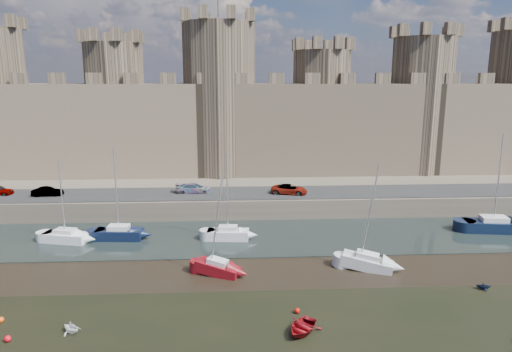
% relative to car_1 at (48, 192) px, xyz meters
% --- Properties ---
extents(water_channel, '(160.00, 12.00, 0.08)m').
position_rel_car_1_xyz_m(water_channel, '(19.78, -9.76, -3.08)').
color(water_channel, black).
rests_on(water_channel, ground).
extents(quay, '(160.00, 60.00, 2.50)m').
position_rel_car_1_xyz_m(quay, '(19.78, 26.24, -1.87)').
color(quay, '#4C443A').
rests_on(quay, ground).
extents(road, '(160.00, 7.00, 0.10)m').
position_rel_car_1_xyz_m(road, '(19.78, 0.24, -0.57)').
color(road, black).
rests_on(road, quay).
extents(castle, '(108.50, 11.00, 29.00)m').
position_rel_car_1_xyz_m(castle, '(19.14, 14.24, 8.55)').
color(castle, '#42382B').
rests_on(castle, quay).
extents(car_1, '(3.82, 1.52, 1.24)m').
position_rel_car_1_xyz_m(car_1, '(0.00, 0.00, 0.00)').
color(car_1, gray).
rests_on(car_1, quay).
extents(car_2, '(4.64, 1.98, 1.33)m').
position_rel_car_1_xyz_m(car_2, '(18.58, 0.72, 0.05)').
color(car_2, gray).
rests_on(car_2, quay).
extents(car_3, '(5.08, 3.28, 1.30)m').
position_rel_car_1_xyz_m(car_3, '(31.08, -0.48, 0.03)').
color(car_3, gray).
rests_on(car_3, quay).
extents(sailboat_0, '(5.16, 2.95, 9.08)m').
position_rel_car_1_xyz_m(sailboat_0, '(5.64, -10.28, -2.39)').
color(sailboat_0, white).
rests_on(sailboat_0, ground).
extents(sailboat_1, '(5.17, 2.31, 10.11)m').
position_rel_car_1_xyz_m(sailboat_1, '(11.22, -9.74, -2.32)').
color(sailboat_1, black).
rests_on(sailboat_1, ground).
extents(sailboat_2, '(4.65, 2.16, 9.73)m').
position_rel_car_1_xyz_m(sailboat_2, '(23.12, -10.41, -2.33)').
color(sailboat_2, silver).
rests_on(sailboat_2, ground).
extents(sailboat_3, '(6.71, 3.39, 11.25)m').
position_rel_car_1_xyz_m(sailboat_3, '(53.62, -9.30, -2.27)').
color(sailboat_3, black).
rests_on(sailboat_3, ground).
extents(sailboat_4, '(4.29, 2.97, 9.34)m').
position_rel_car_1_xyz_m(sailboat_4, '(22.29, -19.34, -2.42)').
color(sailboat_4, maroon).
rests_on(sailboat_4, ground).
extents(sailboat_5, '(4.97, 3.33, 9.99)m').
position_rel_car_1_xyz_m(sailboat_5, '(36.11, -18.83, -2.39)').
color(sailboat_5, silver).
rests_on(sailboat_5, ground).
extents(dinghy_3, '(2.00, 1.95, 0.80)m').
position_rel_car_1_xyz_m(dinghy_3, '(12.36, -28.47, -2.72)').
color(dinghy_3, white).
rests_on(dinghy_3, ground).
extents(dinghy_4, '(3.62, 3.90, 0.66)m').
position_rel_car_1_xyz_m(dinghy_4, '(28.44, -29.29, -2.79)').
color(dinghy_4, maroon).
rests_on(dinghy_4, ground).
extents(dinghy_7, '(1.38, 1.25, 0.64)m').
position_rel_car_1_xyz_m(dinghy_7, '(44.66, -23.49, -2.80)').
color(dinghy_7, black).
rests_on(dinghy_7, ground).
extents(buoy_0, '(0.46, 0.46, 0.46)m').
position_rel_car_1_xyz_m(buoy_0, '(8.46, -29.36, -2.89)').
color(buoy_0, red).
rests_on(buoy_0, ground).
extents(buoy_1, '(0.44, 0.44, 0.44)m').
position_rel_car_1_xyz_m(buoy_1, '(6.78, -26.82, -2.90)').
color(buoy_1, '#FF4B0B').
rests_on(buoy_1, ground).
extents(buoy_3, '(0.43, 0.43, 0.43)m').
position_rel_car_1_xyz_m(buoy_3, '(28.48, -26.61, -2.90)').
color(buoy_3, red).
rests_on(buoy_3, ground).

